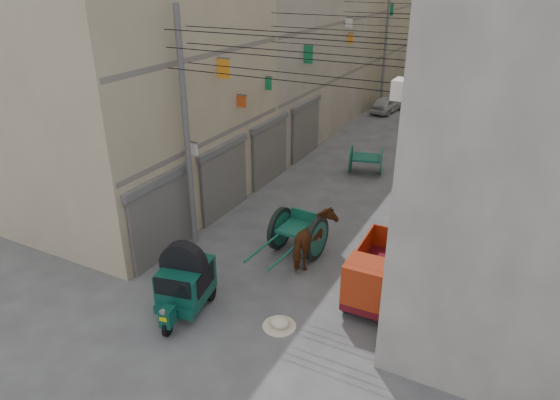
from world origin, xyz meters
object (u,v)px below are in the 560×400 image
Objects in this scene: auto_rickshaw at (185,280)px; distant_car_green at (438,88)px; distant_car_white at (387,104)px; tonga_cart at (298,233)px; second_cart at (366,159)px; distant_car_grey at (432,115)px; feed_sack at (279,322)px; horse at (314,240)px; mini_truck at (376,279)px.

distant_car_green is at bearing 76.42° from auto_rickshaw.
distant_car_green reaches higher than distant_car_white.
tonga_cart is 1.07× the size of distant_car_white.
second_cart is at bearing 95.62° from tonga_cart.
auto_rickshaw reaches higher than second_cart.
auto_rickshaw is at bearing -105.70° from tonga_cart.
tonga_cart is at bearing -102.03° from second_cart.
tonga_cart is at bearing 90.85° from distant_car_green.
distant_car_green is at bearing 87.92° from distant_car_grey.
second_cart is 17.74m from distant_car_green.
second_cart is at bearing 97.59° from feed_sack.
tonga_cart is 8.12m from second_cart.
horse is 20.03m from distant_car_white.
distant_car_green is (-1.86, 29.58, 0.46)m from feed_sack.
second_cart is 11.97m from feed_sack.
horse is (-2.48, 1.19, 0.02)m from mini_truck.
tonga_cart reaches higher than distant_car_grey.
distant_car_white is (-5.89, 20.93, -0.30)m from mini_truck.
distant_car_green is at bearing 93.61° from feed_sack.
feed_sack is 23.45m from distant_car_white.
tonga_cart is 0.82× the size of distant_car_green.
distant_car_grey reaches higher than distant_car_green.
distant_car_white is at bearing 87.31° from second_cart.
horse is (0.75, -0.35, 0.08)m from tonga_cart.
horse reaches higher than second_cart.
second_cart is (-0.33, 8.11, -0.08)m from tonga_cart.
second_cart is at bearing -83.07° from horse.
horse reaches higher than distant_car_grey.
distant_car_white is at bearing -80.55° from horse.
feed_sack is at bearing -96.77° from second_cart.
horse is 0.51× the size of distant_car_grey.
mini_truck is 1.00× the size of distant_car_white.
auto_rickshaw is 4.17× the size of feed_sack.
mini_truck is at bearing -22.18° from tonga_cart.
horse is 0.50× the size of distant_car_green.
feed_sack is at bearing 98.03° from horse.
mini_truck reaches higher than tonga_cart.
second_cart is (-3.56, 9.65, -0.13)m from mini_truck.
second_cart is 11.51m from distant_car_white.
tonga_cart reaches higher than feed_sack.
feed_sack is at bearing -133.78° from mini_truck.
feed_sack is (-1.99, -2.20, -0.70)m from mini_truck.
second_cart is 8.53m from horse.
distant_car_green is (2.04, 6.46, 0.06)m from distant_car_white.
auto_rickshaw is 0.71× the size of tonga_cart.
auto_rickshaw reaches higher than distant_car_grey.
tonga_cart is 25.85m from distant_car_green.
distant_car_grey is (2.17, 21.91, -0.30)m from auto_rickshaw.
auto_rickshaw is at bearing -106.86° from distant_car_grey.
mini_truck is (4.70, 2.72, -0.12)m from auto_rickshaw.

